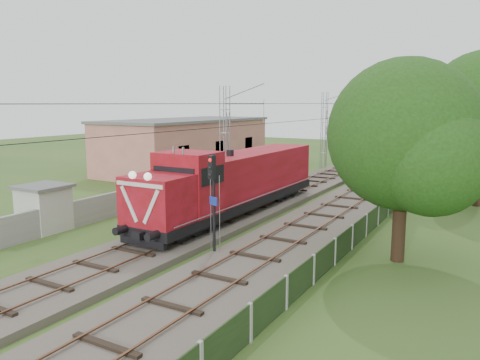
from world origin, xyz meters
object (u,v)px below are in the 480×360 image
Objects in this scene: signal_post at (213,188)px; relay_hut at (44,208)px; locomotive at (234,181)px; coach_rake at (448,128)px.

signal_post reaches higher than relay_hut.
signal_post is at bearing -66.54° from locomotive.
signal_post is (3.01, -6.94, 0.98)m from locomotive.
coach_rake is 70.63m from signal_post.
locomotive is 63.86m from coach_rake.
relay_hut is at bearing -134.05° from locomotive.
locomotive reaches higher than signal_post.
signal_post reaches higher than coach_rake.
coach_rake is (5.00, 63.66, 0.46)m from locomotive.
locomotive is at bearing 113.46° from signal_post.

